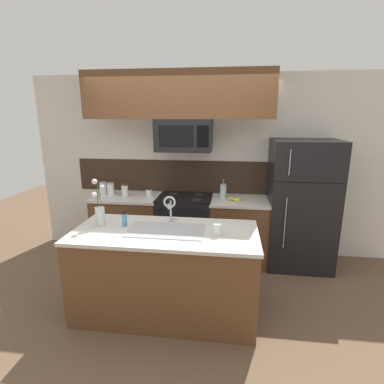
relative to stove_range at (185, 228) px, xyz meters
The scene contains 21 objects.
ground_plane 1.01m from the stove_range, 90.00° to the right, with size 10.00×10.00×0.00m, color brown.
rear_partition 0.97m from the stove_range, 51.72° to the left, with size 5.20×0.10×2.60m, color silver.
splash_band 0.76m from the stove_range, 90.00° to the left, with size 3.38×0.01×0.48m, color #332319.
back_counter_left 0.84m from the stove_range, behind, with size 0.95×0.65×0.91m.
back_counter_right 0.77m from the stove_range, ahead, with size 0.80×0.65×0.91m.
stove_range is the anchor object (origin of this frame).
microwave 1.31m from the stove_range, 89.84° to the right, with size 0.74×0.40×0.42m.
upper_cabinet_band 1.83m from the stove_range, 146.53° to the right, with size 2.45×0.34×0.60m, color brown.
refrigerator 1.63m from the stove_range, ahead, with size 0.85×0.74×1.73m.
storage_jar_tall 1.32m from the stove_range, behind, with size 0.10×0.10×0.18m.
storage_jar_medium 1.21m from the stove_range, behind, with size 0.10×0.10×0.18m.
storage_jar_short 1.02m from the stove_range, behind, with size 0.09×0.09×0.17m.
storage_jar_squat 0.72m from the stove_range, behind, with size 0.09×0.09×0.12m.
banana_bunch 0.85m from the stove_range, ahead, with size 0.19×0.15×0.08m.
french_press 0.77m from the stove_range, ahead, with size 0.09×0.09×0.27m.
island_counter 1.25m from the stove_range, 90.44° to the right, with size 1.86×0.86×0.91m.
kitchen_sink 1.31m from the stove_range, 89.91° to the right, with size 0.76×0.44×0.16m.
sink_faucet 1.22m from the stove_range, 89.85° to the right, with size 0.14×0.14×0.31m.
dish_soap_bottle 1.36m from the stove_range, 111.01° to the right, with size 0.06×0.05×0.16m.
drinking_glass 1.49m from the stove_range, 68.50° to the right, with size 0.08×0.08×0.12m.
flower_vase 1.51m from the stove_range, 120.79° to the right, with size 0.13×0.15×0.50m.
Camera 1 is at (0.62, -3.10, 2.03)m, focal length 28.00 mm.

